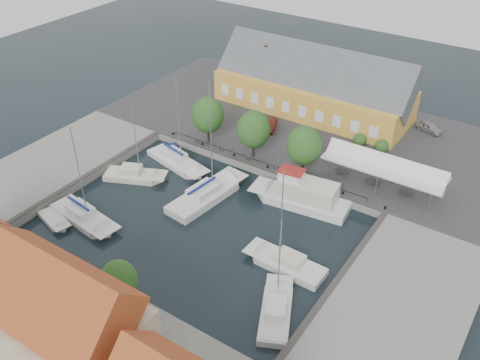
# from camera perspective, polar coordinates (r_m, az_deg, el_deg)

# --- Properties ---
(ground) EXTENTS (140.00, 140.00, 0.00)m
(ground) POSITION_cam_1_polar(r_m,az_deg,el_deg) (59.28, -3.23, -3.90)
(ground) COLOR black
(ground) RESTS_ON ground
(north_quay) EXTENTS (56.00, 26.00, 1.00)m
(north_quay) POSITION_cam_1_polar(r_m,az_deg,el_deg) (75.57, 7.20, 5.37)
(north_quay) COLOR #2D2D30
(north_quay) RESTS_ON ground
(west_quay) EXTENTS (12.00, 24.00, 1.00)m
(west_quay) POSITION_cam_1_polar(r_m,az_deg,el_deg) (71.28, -18.62, 1.83)
(west_quay) COLOR slate
(west_quay) RESTS_ON ground
(east_quay) EXTENTS (12.00, 24.00, 1.00)m
(east_quay) POSITION_cam_1_polar(r_m,az_deg,el_deg) (50.55, 16.35, -12.99)
(east_quay) COLOR slate
(east_quay) RESTS_ON ground
(south_bank) EXTENTS (56.00, 14.00, 1.00)m
(south_bank) POSITION_cam_1_polar(r_m,az_deg,el_deg) (48.62, -18.69, -15.97)
(south_bank) COLOR slate
(south_bank) RESTS_ON ground
(quay_edge_fittings) EXTENTS (56.00, 24.72, 0.40)m
(quay_edge_fittings) POSITION_cam_1_polar(r_m,az_deg,el_deg) (61.73, -0.63, -0.88)
(quay_edge_fittings) COLOR #383533
(quay_edge_fittings) RESTS_ON north_quay
(warehouse) EXTENTS (28.56, 14.00, 9.55)m
(warehouse) POSITION_cam_1_polar(r_m,az_deg,el_deg) (79.20, 7.55, 9.91)
(warehouse) COLOR gold
(warehouse) RESTS_ON north_quay
(tent_canopy) EXTENTS (14.00, 4.00, 2.83)m
(tent_canopy) POSITION_cam_1_polar(r_m,az_deg,el_deg) (62.74, 15.12, 1.30)
(tent_canopy) COLOR white
(tent_canopy) RESTS_ON north_quay
(quay_trees) EXTENTS (18.20, 4.20, 6.30)m
(quay_trees) POSITION_cam_1_polar(r_m,az_deg,el_deg) (65.84, 1.46, 5.41)
(quay_trees) COLOR black
(quay_trees) RESTS_ON north_quay
(car_silver) EXTENTS (4.10, 2.74, 1.30)m
(car_silver) POSITION_cam_1_polar(r_m,az_deg,el_deg) (77.56, 19.54, 5.33)
(car_silver) COLOR #9DA0A4
(car_silver) RESTS_ON north_quay
(car_red) EXTENTS (2.67, 4.13, 1.29)m
(car_red) POSITION_cam_1_polar(r_m,az_deg,el_deg) (73.94, 3.25, 5.92)
(car_red) COLOR #561913
(car_red) RESTS_ON north_quay
(center_sailboat) EXTENTS (4.48, 11.38, 14.90)m
(center_sailboat) POSITION_cam_1_polar(r_m,az_deg,el_deg) (61.80, -3.62, -1.71)
(center_sailboat) COLOR silver
(center_sailboat) RESTS_ON ground
(trawler) EXTENTS (11.93, 4.80, 5.00)m
(trawler) POSITION_cam_1_polar(r_m,az_deg,el_deg) (60.76, 6.71, -1.84)
(trawler) COLOR silver
(trawler) RESTS_ON ground
(east_boat_b) EXTENTS (8.54, 2.98, 11.49)m
(east_boat_b) POSITION_cam_1_polar(r_m,az_deg,el_deg) (53.08, 4.98, -9.00)
(east_boat_b) COLOR silver
(east_boat_b) RESTS_ON ground
(east_boat_c) EXTENTS (5.65, 8.28, 10.37)m
(east_boat_c) POSITION_cam_1_polar(r_m,az_deg,el_deg) (48.72, 3.86, -13.91)
(east_boat_c) COLOR silver
(east_boat_c) RESTS_ON ground
(west_boat_a) EXTENTS (10.03, 4.84, 12.74)m
(west_boat_a) POSITION_cam_1_polar(r_m,az_deg,el_deg) (68.42, -6.75, 1.89)
(west_boat_a) COLOR silver
(west_boat_a) RESTS_ON ground
(west_boat_b) EXTENTS (7.96, 5.50, 10.55)m
(west_boat_b) POSITION_cam_1_polar(r_m,az_deg,el_deg) (66.50, -11.21, 0.38)
(west_boat_b) COLOR beige
(west_boat_b) RESTS_ON ground
(west_boat_d) EXTENTS (9.71, 3.99, 12.49)m
(west_boat_d) POSITION_cam_1_polar(r_m,az_deg,el_deg) (61.01, -16.33, -3.89)
(west_boat_d) COLOR silver
(west_boat_d) RESTS_ON ground
(launch_sw) EXTENTS (5.11, 3.03, 0.98)m
(launch_sw) POSITION_cam_1_polar(r_m,az_deg,el_deg) (61.81, -19.17, -4.16)
(launch_sw) COLOR silver
(launch_sw) RESTS_ON ground
(launch_nw) EXTENTS (4.36, 3.58, 0.88)m
(launch_nw) POSITION_cam_1_polar(r_m,az_deg,el_deg) (70.86, -7.11, 2.91)
(launch_nw) COLOR navy
(launch_nw) RESTS_ON ground
(townhouses) EXTENTS (36.30, 8.50, 12.00)m
(townhouses) POSITION_cam_1_polar(r_m,az_deg,el_deg) (42.86, -20.61, -14.32)
(townhouses) COLOR beige
(townhouses) RESTS_ON south_bank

